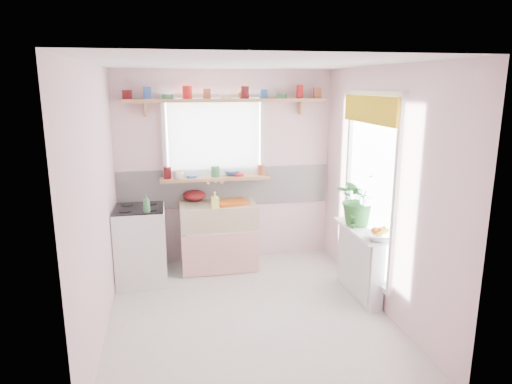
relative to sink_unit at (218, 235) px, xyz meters
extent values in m
plane|color=silver|center=(0.15, -1.29, -0.43)|extent=(3.20, 3.20, 0.00)
plane|color=white|center=(0.15, -1.29, 2.07)|extent=(3.20, 3.20, 0.00)
plane|color=silver|center=(0.15, 0.31, 0.82)|extent=(2.80, 0.00, 2.80)
plane|color=silver|center=(0.15, -2.89, 0.82)|extent=(2.80, 0.00, 2.80)
plane|color=silver|center=(-1.25, -1.29, 0.82)|extent=(0.00, 3.20, 3.20)
plane|color=silver|center=(1.55, -1.29, 0.82)|extent=(0.00, 3.20, 3.20)
cube|color=white|center=(0.15, 0.29, 0.57)|extent=(2.74, 0.03, 0.50)
cube|color=pink|center=(0.15, 0.29, 0.37)|extent=(2.74, 0.02, 0.12)
cube|color=white|center=(0.00, 0.30, 1.22)|extent=(1.20, 0.01, 1.00)
cube|color=white|center=(0.00, 0.24, 1.22)|extent=(1.15, 0.02, 0.95)
cube|color=white|center=(1.54, -1.09, 0.82)|extent=(0.01, 1.10, 1.90)
cube|color=gold|center=(1.46, -1.09, 1.63)|extent=(0.03, 1.20, 0.28)
cube|color=white|center=(0.00, 0.01, -0.16)|extent=(0.85, 0.55, 0.55)
cube|color=#DD5141|center=(0.00, -0.27, -0.16)|extent=(0.95, 0.02, 0.53)
cube|color=#C5B190|center=(0.00, 0.01, 0.27)|extent=(0.95, 0.55, 0.30)
cylinder|color=silver|center=(0.00, 0.26, 0.67)|extent=(0.03, 0.22, 0.03)
cube|color=white|center=(-0.95, -0.24, 0.02)|extent=(0.58, 0.58, 0.90)
cube|color=black|center=(-0.95, -0.24, 0.47)|extent=(0.56, 0.56, 0.02)
cylinder|color=black|center=(-1.09, -0.38, 0.49)|extent=(0.14, 0.14, 0.01)
cylinder|color=black|center=(-0.81, -0.38, 0.49)|extent=(0.14, 0.14, 0.01)
cylinder|color=black|center=(-1.09, -0.10, 0.49)|extent=(0.14, 0.14, 0.01)
cylinder|color=black|center=(-0.81, -0.10, 0.49)|extent=(0.14, 0.14, 0.01)
cube|color=white|center=(1.45, -1.09, -0.06)|extent=(0.15, 0.90, 0.75)
cube|color=white|center=(1.42, -1.09, 0.33)|extent=(0.22, 0.95, 0.03)
cube|color=tan|center=(0.00, 0.19, 0.71)|extent=(1.40, 0.22, 0.04)
cube|color=tan|center=(0.15, 0.18, 1.69)|extent=(2.52, 0.24, 0.04)
cylinder|color=#590F14|center=(-1.03, 0.18, 1.77)|extent=(0.11, 0.11, 0.12)
cylinder|color=#3359A5|center=(-0.79, 0.18, 1.77)|extent=(0.11, 0.11, 0.12)
cylinder|color=#3F7F4C|center=(-0.56, 0.18, 1.74)|extent=(0.11, 0.11, 0.06)
cylinder|color=red|center=(-0.32, 0.18, 1.77)|extent=(0.11, 0.11, 0.12)
cylinder|color=#A55133|center=(-0.09, 0.18, 1.77)|extent=(0.11, 0.11, 0.12)
cylinder|color=silver|center=(0.15, 0.18, 1.74)|extent=(0.11, 0.11, 0.06)
cylinder|color=#590F14|center=(0.39, 0.18, 1.77)|extent=(0.11, 0.11, 0.12)
cylinder|color=#3359A5|center=(0.62, 0.18, 1.77)|extent=(0.11, 0.11, 0.12)
cylinder|color=#3F7F4C|center=(0.86, 0.18, 1.74)|extent=(0.11, 0.11, 0.06)
cylinder|color=red|center=(1.09, 0.18, 1.77)|extent=(0.11, 0.11, 0.12)
cylinder|color=#A55133|center=(1.33, 0.18, 1.77)|extent=(0.11, 0.11, 0.12)
cylinder|color=#590F14|center=(-0.62, 0.19, 0.79)|extent=(0.11, 0.11, 0.12)
cylinder|color=#3359A5|center=(-0.31, 0.19, 0.79)|extent=(0.11, 0.11, 0.12)
cylinder|color=#3F7F4C|center=(0.00, 0.19, 0.76)|extent=(0.11, 0.11, 0.06)
cylinder|color=red|center=(0.31, 0.19, 0.79)|extent=(0.11, 0.11, 0.12)
cylinder|color=#A55133|center=(0.62, 0.19, 0.79)|extent=(0.11, 0.11, 0.12)
cube|color=#D05712|center=(0.17, -0.04, 0.44)|extent=(0.42, 0.35, 0.04)
ellipsoid|color=maroon|center=(-0.27, 0.21, 0.49)|extent=(0.40, 0.40, 0.14)
imported|color=#2B6D2B|center=(1.48, -0.93, 0.64)|extent=(0.69, 0.65, 0.60)
imported|color=silver|center=(1.48, -1.48, 0.38)|extent=(0.37, 0.37, 0.07)
imported|color=#305E25|center=(1.36, -1.06, 0.44)|extent=(0.11, 0.08, 0.19)
imported|color=#F7FF71|center=(-0.05, -0.19, 0.52)|extent=(0.10, 0.10, 0.20)
imported|color=white|center=(-0.47, 0.13, 0.78)|extent=(0.16, 0.16, 0.11)
imported|color=#355BAF|center=(0.23, 0.25, 0.76)|extent=(0.21, 0.21, 0.06)
imported|color=#B56F37|center=(0.38, 0.24, 1.79)|extent=(0.19, 0.19, 0.16)
imported|color=#438651|center=(-0.85, -0.46, 0.59)|extent=(0.09, 0.09, 0.21)
sphere|color=orange|center=(1.48, -1.48, 0.44)|extent=(0.08, 0.08, 0.08)
sphere|color=orange|center=(1.54, -1.45, 0.44)|extent=(0.08, 0.08, 0.08)
sphere|color=orange|center=(1.43, -1.46, 0.44)|extent=(0.08, 0.08, 0.08)
cylinder|color=yellow|center=(1.50, -1.53, 0.45)|extent=(0.18, 0.04, 0.10)
camera|label=1|loc=(-0.62, -5.53, 1.88)|focal=32.00mm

